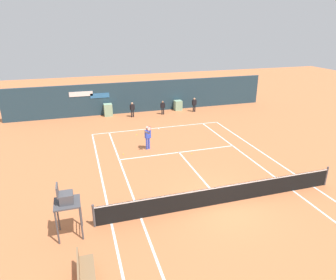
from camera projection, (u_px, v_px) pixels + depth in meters
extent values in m
plane|color=#C67042|center=(223.00, 203.00, 14.44)|extent=(80.00, 80.00, 0.00)
cube|color=white|center=(158.00, 128.00, 24.87)|extent=(10.60, 0.10, 0.01)
cube|color=white|center=(111.00, 223.00, 12.98)|extent=(0.10, 23.40, 0.01)
cube|color=white|center=(141.00, 218.00, 13.34)|extent=(0.10, 23.40, 0.01)
cube|color=white|center=(293.00, 191.00, 15.54)|extent=(0.10, 23.40, 0.01)
cube|color=white|center=(314.00, 187.00, 15.90)|extent=(0.10, 23.40, 0.01)
cube|color=white|center=(179.00, 152.00, 20.14)|extent=(8.00, 0.10, 0.01)
cube|color=white|center=(197.00, 174.00, 17.29)|extent=(0.10, 6.40, 0.01)
cube|color=white|center=(158.00, 128.00, 24.73)|extent=(0.10, 0.24, 0.01)
cylinder|color=#4C4C51|center=(94.00, 216.00, 12.60)|extent=(0.10, 0.10, 1.07)
cylinder|color=#4C4C51|center=(326.00, 176.00, 15.90)|extent=(0.10, 0.10, 1.07)
cube|color=black|center=(223.00, 195.00, 14.27)|extent=(12.00, 0.03, 0.95)
cube|color=white|center=(224.00, 186.00, 14.11)|extent=(12.00, 0.04, 0.06)
cube|color=#233D4C|center=(143.00, 97.00, 29.06)|extent=(25.00, 0.24, 2.93)
cube|color=white|center=(81.00, 94.00, 27.12)|extent=(2.06, 0.02, 0.44)
cube|color=#2D6BA8|center=(100.00, 96.00, 27.66)|extent=(1.72, 0.02, 0.44)
cube|color=#8CB793|center=(108.00, 110.00, 27.94)|extent=(0.75, 0.70, 1.14)
cube|color=#8CB793|center=(178.00, 105.00, 29.85)|extent=(0.72, 0.70, 0.96)
cylinder|color=#47474C|center=(81.00, 211.00, 12.58)|extent=(0.07, 0.07, 1.48)
cylinder|color=#47474C|center=(81.00, 224.00, 11.77)|extent=(0.07, 0.07, 1.48)
cylinder|color=#47474C|center=(58.00, 215.00, 12.33)|extent=(0.07, 0.07, 1.48)
cylinder|color=#47474C|center=(57.00, 228.00, 11.53)|extent=(0.07, 0.07, 1.48)
cylinder|color=#47474C|center=(82.00, 223.00, 12.28)|extent=(0.04, 0.81, 0.04)
cylinder|color=#47474C|center=(81.00, 214.00, 12.12)|extent=(0.04, 0.81, 0.04)
cube|color=#47474C|center=(67.00, 203.00, 11.77)|extent=(1.00, 1.00, 0.06)
cube|color=#4C4C51|center=(66.00, 198.00, 11.69)|extent=(0.52, 0.56, 0.40)
cube|color=#4C4C51|center=(57.00, 190.00, 11.48)|extent=(0.06, 0.56, 0.45)
cylinder|color=#38383D|center=(87.00, 262.00, 10.61)|extent=(0.06, 0.06, 0.38)
cube|color=olive|center=(88.00, 271.00, 9.93)|extent=(0.48, 1.52, 0.08)
cube|color=olive|center=(78.00, 267.00, 9.76)|extent=(0.06, 1.52, 0.42)
cylinder|color=blue|center=(149.00, 143.00, 20.61)|extent=(0.13, 0.13, 0.80)
cylinder|color=blue|center=(147.00, 144.00, 20.51)|extent=(0.13, 0.13, 0.80)
cube|color=blue|center=(148.00, 134.00, 20.32)|extent=(0.41, 0.31, 0.56)
sphere|color=#8C664C|center=(147.00, 129.00, 20.18)|extent=(0.22, 0.22, 0.22)
cylinder|color=white|center=(147.00, 127.00, 20.15)|extent=(0.21, 0.21, 0.06)
cylinder|color=blue|center=(150.00, 134.00, 20.46)|extent=(0.08, 0.08, 0.54)
cylinder|color=#8C664C|center=(147.00, 133.00, 19.91)|extent=(0.27, 0.54, 0.08)
cylinder|color=black|center=(149.00, 132.00, 19.67)|extent=(0.03, 0.03, 0.22)
torus|color=#DB3838|center=(149.00, 129.00, 19.57)|extent=(0.29, 0.13, 0.30)
cylinder|color=silver|center=(149.00, 129.00, 19.57)|extent=(0.25, 0.09, 0.26)
cylinder|color=black|center=(164.00, 111.00, 28.45)|extent=(0.11, 0.11, 0.66)
cylinder|color=black|center=(162.00, 111.00, 28.44)|extent=(0.11, 0.11, 0.66)
cube|color=black|center=(163.00, 105.00, 28.24)|extent=(0.32, 0.22, 0.47)
sphere|color=#8C664C|center=(163.00, 102.00, 28.13)|extent=(0.18, 0.18, 0.18)
cylinder|color=black|center=(165.00, 105.00, 28.28)|extent=(0.07, 0.07, 0.45)
cylinder|color=black|center=(161.00, 106.00, 28.23)|extent=(0.07, 0.07, 0.45)
cylinder|color=black|center=(195.00, 108.00, 29.33)|extent=(0.11, 0.11, 0.70)
cylinder|color=black|center=(193.00, 108.00, 29.30)|extent=(0.11, 0.11, 0.70)
cube|color=black|center=(194.00, 102.00, 29.10)|extent=(0.33, 0.21, 0.49)
sphere|color=tan|center=(194.00, 99.00, 28.98)|extent=(0.19, 0.19, 0.19)
cylinder|color=black|center=(196.00, 103.00, 29.15)|extent=(0.07, 0.07, 0.47)
cylinder|color=black|center=(192.00, 103.00, 29.08)|extent=(0.07, 0.07, 0.47)
cylinder|color=black|center=(133.00, 113.00, 27.67)|extent=(0.11, 0.11, 0.70)
cylinder|color=black|center=(132.00, 113.00, 27.62)|extent=(0.11, 0.11, 0.70)
cube|color=black|center=(132.00, 107.00, 27.43)|extent=(0.33, 0.19, 0.49)
sphere|color=tan|center=(132.00, 103.00, 27.31)|extent=(0.19, 0.19, 0.19)
cylinder|color=black|center=(134.00, 107.00, 27.50)|extent=(0.07, 0.07, 0.47)
cylinder|color=black|center=(130.00, 108.00, 27.38)|extent=(0.07, 0.07, 0.47)
sphere|color=#CCE033|center=(123.00, 154.00, 19.78)|extent=(0.07, 0.07, 0.07)
sphere|color=#CCE033|center=(137.00, 135.00, 23.26)|extent=(0.07, 0.07, 0.07)
sphere|color=#CCE033|center=(192.00, 154.00, 19.85)|extent=(0.07, 0.07, 0.07)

